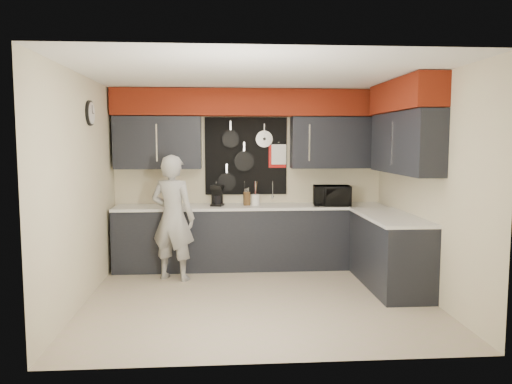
{
  "coord_description": "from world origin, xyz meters",
  "views": [
    {
      "loc": [
        -0.44,
        -5.72,
        1.85
      ],
      "look_at": [
        0.01,
        0.5,
        1.21
      ],
      "focal_mm": 35.0,
      "sensor_mm": 36.0,
      "label": 1
    }
  ],
  "objects": [
    {
      "name": "utensil_crock",
      "position": [
        0.07,
        1.45,
        1.0
      ],
      "size": [
        0.12,
        0.12,
        0.16
      ],
      "primitive_type": "cylinder",
      "color": "white",
      "rests_on": "base_cabinets"
    },
    {
      "name": "back_wall_assembly",
      "position": [
        0.01,
        1.6,
        2.01
      ],
      "size": [
        4.0,
        0.36,
        2.6
      ],
      "color": "beige",
      "rests_on": "ground"
    },
    {
      "name": "right_wall_assembly",
      "position": [
        1.85,
        0.26,
        1.94
      ],
      "size": [
        0.36,
        3.5,
        2.6
      ],
      "color": "beige",
      "rests_on": "ground"
    },
    {
      "name": "base_cabinets",
      "position": [
        0.49,
        1.13,
        0.46
      ],
      "size": [
        3.95,
        2.2,
        0.92
      ],
      "color": "black",
      "rests_on": "ground"
    },
    {
      "name": "left_wall_assembly",
      "position": [
        -1.99,
        0.02,
        1.33
      ],
      "size": [
        0.05,
        3.5,
        2.6
      ],
      "color": "beige",
      "rests_on": "ground"
    },
    {
      "name": "coffee_maker",
      "position": [
        -0.48,
        1.45,
        1.07
      ],
      "size": [
        0.21,
        0.24,
        0.3
      ],
      "rotation": [
        0.0,
        0.0,
        -0.25
      ],
      "color": "black",
      "rests_on": "base_cabinets"
    },
    {
      "name": "microwave",
      "position": [
        1.17,
        1.35,
        1.06
      ],
      "size": [
        0.55,
        0.4,
        0.29
      ],
      "primitive_type": "imported",
      "rotation": [
        0.0,
        0.0,
        -0.1
      ],
      "color": "black",
      "rests_on": "base_cabinets"
    },
    {
      "name": "knife_block",
      "position": [
        -0.06,
        1.45,
        1.02
      ],
      "size": [
        0.1,
        0.1,
        0.19
      ],
      "primitive_type": "cube",
      "rotation": [
        0.0,
        0.0,
        0.12
      ],
      "color": "#3A2412",
      "rests_on": "base_cabinets"
    },
    {
      "name": "person",
      "position": [
        -1.07,
        0.89,
        0.84
      ],
      "size": [
        0.72,
        0.6,
        1.67
      ],
      "primitive_type": "imported",
      "rotation": [
        0.0,
        0.0,
        2.77
      ],
      "color": "#9E9E9C",
      "rests_on": "ground"
    },
    {
      "name": "ground",
      "position": [
        0.0,
        0.0,
        0.0
      ],
      "size": [
        4.0,
        4.0,
        0.0
      ],
      "primitive_type": "plane",
      "color": "#B6A48E",
      "rests_on": "ground"
    }
  ]
}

